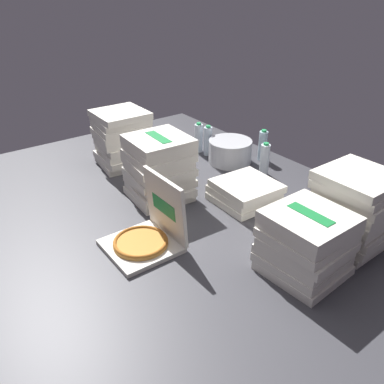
{
  "coord_description": "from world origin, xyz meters",
  "views": [
    {
      "loc": [
        1.75,
        -1.16,
        1.3
      ],
      "look_at": [
        0.06,
        0.1,
        0.14
      ],
      "focal_mm": 37.23,
      "sensor_mm": 36.0,
      "label": 1
    }
  ],
  "objects_px": {
    "pizza_stack_center_near": "(306,243)",
    "pizza_stack_right_far": "(245,192)",
    "ice_bucket": "(230,151)",
    "water_bottle_2": "(263,145)",
    "open_pizza_box": "(148,233)",
    "pizza_stack_right_near": "(159,168)",
    "water_bottle_0": "(208,141)",
    "pizza_stack_left_far": "(122,138)",
    "water_bottle_3": "(199,138)",
    "pizza_stack_left_mid": "(355,209)",
    "water_bottle_1": "(265,159)"
  },
  "relations": [
    {
      "from": "pizza_stack_center_near",
      "to": "ice_bucket",
      "type": "height_order",
      "value": "pizza_stack_center_near"
    },
    {
      "from": "ice_bucket",
      "to": "water_bottle_2",
      "type": "height_order",
      "value": "water_bottle_2"
    },
    {
      "from": "open_pizza_box",
      "to": "water_bottle_3",
      "type": "xyz_separation_m",
      "value": [
        -0.87,
        1.01,
        0.04
      ]
    },
    {
      "from": "water_bottle_2",
      "to": "pizza_stack_left_mid",
      "type": "bearing_deg",
      "value": -21.11
    },
    {
      "from": "open_pizza_box",
      "to": "pizza_stack_right_near",
      "type": "xyz_separation_m",
      "value": [
        -0.42,
        0.34,
        0.13
      ]
    },
    {
      "from": "open_pizza_box",
      "to": "pizza_stack_left_far",
      "type": "distance_m",
      "value": 1.11
    },
    {
      "from": "water_bottle_3",
      "to": "pizza_stack_center_near",
      "type": "bearing_deg",
      "value": -18.52
    },
    {
      "from": "pizza_stack_right_far",
      "to": "water_bottle_0",
      "type": "height_order",
      "value": "water_bottle_0"
    },
    {
      "from": "open_pizza_box",
      "to": "pizza_stack_right_near",
      "type": "distance_m",
      "value": 0.55
    },
    {
      "from": "water_bottle_1",
      "to": "water_bottle_2",
      "type": "height_order",
      "value": "same"
    },
    {
      "from": "pizza_stack_right_near",
      "to": "water_bottle_2",
      "type": "height_order",
      "value": "pizza_stack_right_near"
    },
    {
      "from": "pizza_stack_left_mid",
      "to": "pizza_stack_left_far",
      "type": "bearing_deg",
      "value": -163.1
    },
    {
      "from": "open_pizza_box",
      "to": "pizza_stack_left_far",
      "type": "height_order",
      "value": "pizza_stack_left_far"
    },
    {
      "from": "open_pizza_box",
      "to": "pizza_stack_right_far",
      "type": "relative_size",
      "value": 0.98
    },
    {
      "from": "pizza_stack_left_far",
      "to": "water_bottle_1",
      "type": "xyz_separation_m",
      "value": [
        0.78,
        0.73,
        -0.09
      ]
    },
    {
      "from": "pizza_stack_right_near",
      "to": "pizza_stack_left_mid",
      "type": "bearing_deg",
      "value": 28.41
    },
    {
      "from": "water_bottle_1",
      "to": "water_bottle_3",
      "type": "xyz_separation_m",
      "value": [
        -0.63,
        -0.12,
        0.0
      ]
    },
    {
      "from": "pizza_stack_center_near",
      "to": "pizza_stack_right_far",
      "type": "relative_size",
      "value": 1.02
    },
    {
      "from": "water_bottle_1",
      "to": "water_bottle_3",
      "type": "relative_size",
      "value": 1.0
    },
    {
      "from": "pizza_stack_right_far",
      "to": "water_bottle_0",
      "type": "relative_size",
      "value": 1.57
    },
    {
      "from": "pizza_stack_right_far",
      "to": "water_bottle_2",
      "type": "height_order",
      "value": "water_bottle_2"
    },
    {
      "from": "pizza_stack_center_near",
      "to": "ice_bucket",
      "type": "relative_size",
      "value": 1.19
    },
    {
      "from": "open_pizza_box",
      "to": "pizza_stack_right_far",
      "type": "bearing_deg",
      "value": 92.86
    },
    {
      "from": "ice_bucket",
      "to": "water_bottle_1",
      "type": "height_order",
      "value": "water_bottle_1"
    },
    {
      "from": "pizza_stack_left_mid",
      "to": "water_bottle_2",
      "type": "bearing_deg",
      "value": 158.89
    },
    {
      "from": "water_bottle_0",
      "to": "water_bottle_3",
      "type": "bearing_deg",
      "value": -168.52
    },
    {
      "from": "pizza_stack_left_far",
      "to": "water_bottle_1",
      "type": "bearing_deg",
      "value": 43.15
    },
    {
      "from": "pizza_stack_left_mid",
      "to": "water_bottle_1",
      "type": "xyz_separation_m",
      "value": [
        -0.87,
        0.23,
        -0.09
      ]
    },
    {
      "from": "pizza_stack_center_near",
      "to": "water_bottle_2",
      "type": "distance_m",
      "value": 1.35
    },
    {
      "from": "ice_bucket",
      "to": "water_bottle_2",
      "type": "xyz_separation_m",
      "value": [
        0.12,
        0.23,
        0.03
      ]
    },
    {
      "from": "pizza_stack_center_near",
      "to": "water_bottle_3",
      "type": "height_order",
      "value": "pizza_stack_center_near"
    },
    {
      "from": "pizza_stack_center_near",
      "to": "ice_bucket",
      "type": "distance_m",
      "value": 1.33
    },
    {
      "from": "pizza_stack_center_near",
      "to": "pizza_stack_left_far",
      "type": "relative_size",
      "value": 0.95
    },
    {
      "from": "pizza_stack_right_near",
      "to": "water_bottle_3",
      "type": "distance_m",
      "value": 0.82
    },
    {
      "from": "pizza_stack_center_near",
      "to": "water_bottle_1",
      "type": "xyz_separation_m",
      "value": [
        -0.88,
        0.63,
        -0.04
      ]
    },
    {
      "from": "water_bottle_0",
      "to": "water_bottle_1",
      "type": "xyz_separation_m",
      "value": [
        0.53,
        0.1,
        0.0
      ]
    },
    {
      "from": "water_bottle_2",
      "to": "water_bottle_3",
      "type": "height_order",
      "value": "same"
    },
    {
      "from": "water_bottle_2",
      "to": "pizza_stack_left_far",
      "type": "bearing_deg",
      "value": -122.53
    },
    {
      "from": "pizza_stack_center_near",
      "to": "water_bottle_2",
      "type": "bearing_deg",
      "value": 143.12
    },
    {
      "from": "pizza_stack_left_mid",
      "to": "pizza_stack_left_far",
      "type": "xyz_separation_m",
      "value": [
        -1.65,
        -0.5,
        -0.0
      ]
    },
    {
      "from": "pizza_stack_center_near",
      "to": "water_bottle_1",
      "type": "distance_m",
      "value": 1.08
    },
    {
      "from": "water_bottle_3",
      "to": "pizza_stack_right_near",
      "type": "bearing_deg",
      "value": -55.7
    },
    {
      "from": "water_bottle_1",
      "to": "water_bottle_2",
      "type": "bearing_deg",
      "value": 137.52
    },
    {
      "from": "pizza_stack_left_mid",
      "to": "pizza_stack_right_near",
      "type": "height_order",
      "value": "pizza_stack_right_near"
    },
    {
      "from": "pizza_stack_center_near",
      "to": "pizza_stack_right_far",
      "type": "height_order",
      "value": "pizza_stack_center_near"
    },
    {
      "from": "water_bottle_3",
      "to": "ice_bucket",
      "type": "bearing_deg",
      "value": 12.45
    },
    {
      "from": "pizza_stack_left_far",
      "to": "water_bottle_3",
      "type": "bearing_deg",
      "value": 75.94
    },
    {
      "from": "pizza_stack_center_near",
      "to": "water_bottle_3",
      "type": "bearing_deg",
      "value": 161.48
    },
    {
      "from": "open_pizza_box",
      "to": "water_bottle_0",
      "type": "bearing_deg",
      "value": 126.99
    },
    {
      "from": "ice_bucket",
      "to": "pizza_stack_left_mid",
      "type": "bearing_deg",
      "value": -8.52
    }
  ]
}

